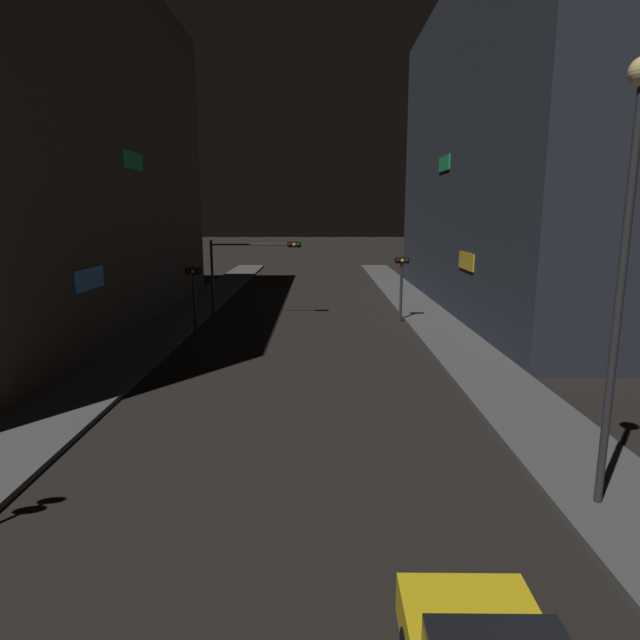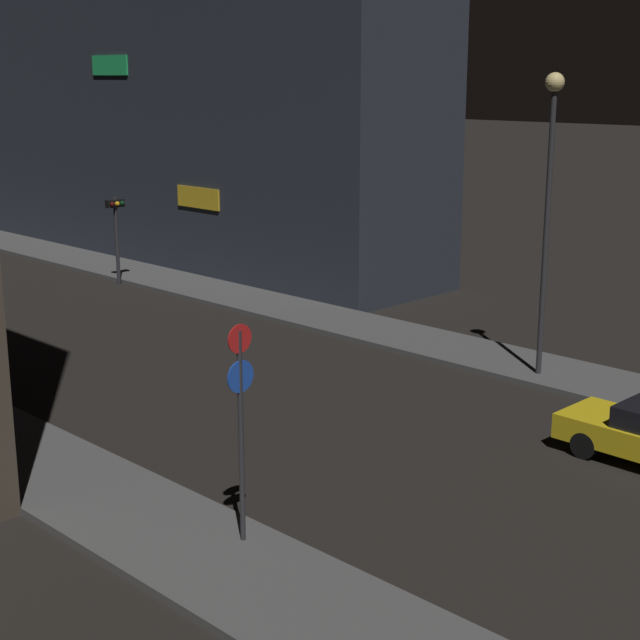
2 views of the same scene
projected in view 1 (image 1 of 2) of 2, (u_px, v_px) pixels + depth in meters
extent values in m
cube|color=#4C4C4C|center=(177.00, 320.00, 30.86)|extent=(2.99, 66.95, 0.16)
cube|color=#4C4C4C|center=(430.00, 320.00, 30.89)|extent=(2.99, 66.95, 0.16)
cube|color=#473D33|center=(24.00, 145.00, 27.33)|extent=(10.79, 31.69, 19.00)
cube|color=#337FE5|center=(88.00, 279.00, 22.29)|extent=(0.08, 2.80, 0.90)
cube|color=#26CC66|center=(131.00, 161.00, 27.49)|extent=(0.08, 2.80, 0.90)
cube|color=#282D38|center=(494.00, 150.00, 33.71)|extent=(6.28, 31.42, 19.99)
cube|color=yellow|center=(465.00, 261.00, 28.77)|extent=(0.08, 2.80, 0.90)
cube|color=#26CC66|center=(443.00, 164.00, 33.86)|extent=(0.08, 2.80, 0.90)
cylinder|color=#2D2D33|center=(211.00, 279.00, 31.84)|extent=(0.16, 0.16, 4.57)
cylinder|color=#2D2D33|center=(251.00, 245.00, 31.45)|extent=(4.87, 0.10, 0.10)
cube|color=black|center=(293.00, 245.00, 31.46)|extent=(0.80, 0.28, 0.32)
sphere|color=#3F0C0C|center=(289.00, 245.00, 31.28)|extent=(0.20, 0.20, 0.20)
sphere|color=yellow|center=(293.00, 245.00, 31.28)|extent=(0.20, 0.20, 0.20)
sphere|color=#0C3319|center=(297.00, 245.00, 31.29)|extent=(0.20, 0.20, 0.20)
cylinder|color=#2D2D33|center=(193.00, 300.00, 27.35)|extent=(0.16, 0.16, 3.49)
cube|color=black|center=(192.00, 271.00, 27.06)|extent=(0.80, 0.28, 0.32)
sphere|color=#3F0C0C|center=(186.00, 271.00, 26.89)|extent=(0.20, 0.20, 0.20)
sphere|color=yellow|center=(191.00, 271.00, 26.89)|extent=(0.20, 0.20, 0.20)
sphere|color=#0C3319|center=(196.00, 271.00, 26.89)|extent=(0.20, 0.20, 0.20)
cylinder|color=#2D2D33|center=(400.00, 289.00, 30.63)|extent=(0.16, 0.16, 3.75)
cube|color=black|center=(401.00, 260.00, 30.32)|extent=(0.80, 0.28, 0.32)
sphere|color=#3F0C0C|center=(397.00, 261.00, 30.15)|extent=(0.20, 0.20, 0.20)
sphere|color=yellow|center=(401.00, 261.00, 30.15)|extent=(0.20, 0.20, 0.20)
sphere|color=#0C3319|center=(406.00, 261.00, 30.15)|extent=(0.20, 0.20, 0.20)
cylinder|color=#2D2D33|center=(617.00, 310.00, 10.44)|extent=(0.16, 0.16, 8.11)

